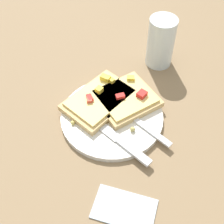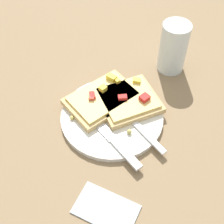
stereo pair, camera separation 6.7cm
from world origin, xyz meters
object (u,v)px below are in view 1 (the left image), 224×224
Objects in this scene: knife at (115,137)px; drinking_glass at (161,42)px; pizza_slice_main at (100,99)px; plate at (112,117)px; fork at (124,111)px; napkin at (124,208)px; pizza_slice_corner at (125,98)px.

knife is 0.27m from drinking_glass.
plate is at bearing 78.98° from pizza_slice_main.
fork is 0.07m from knife.
knife reaches higher than fork.
knife is 1.60× the size of drinking_glass.
plate is 2.02× the size of napkin.
drinking_glass is at bearing -70.72° from knife.
plate is 0.21m from napkin.
pizza_slice_main is (-0.04, 0.03, 0.02)m from plate.
fork is 1.92× the size of napkin.
plate is 1.10× the size of knife.
drinking_glass is (0.04, 0.20, 0.05)m from fork.
knife is at bearing 44.96° from pizza_slice_corner.
pizza_slice_main is 0.25m from napkin.
fork is at bearing 51.46° from pizza_slice_corner.
pizza_slice_main is (-0.06, 0.01, 0.01)m from fork.
drinking_glass is 1.14× the size of napkin.
pizza_slice_corner is (-0.01, 0.03, 0.01)m from fork.
pizza_slice_corner is at bearing -104.57° from drinking_glass.
napkin is at bearing 139.75° from knife.
napkin is (0.06, -0.14, -0.01)m from knife.
fork is 1.14× the size of pizza_slice_main.
fork reaches higher than napkin.
napkin is (0.08, -0.19, -0.00)m from plate.
plate is 1.05× the size of fork.
pizza_slice_corner is (-0.01, 0.10, 0.01)m from knife.
knife is (0.02, -0.06, 0.01)m from plate.
fork is at bearing 104.62° from pizza_slice_main.
napkin is (0.12, -0.22, -0.02)m from pizza_slice_main.
pizza_slice_corner is at bearing -52.17° from fork.
knife is at bearing 112.70° from napkin.
pizza_slice_corner reaches higher than fork.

